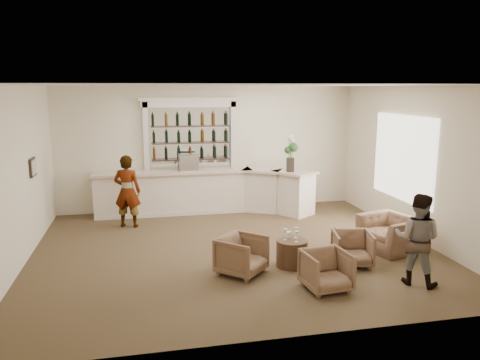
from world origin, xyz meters
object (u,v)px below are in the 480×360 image
object	(u,v)px
cocktail_table	(292,253)
sommelier	(127,191)
armchair_center	(326,271)
guest	(417,239)
espresso_machine	(189,162)
flower_vase	(290,151)
armchair_far	(390,233)
armchair_right	(352,248)
bar_counter	(206,191)
armchair_left	(242,255)

from	to	relation	value
cocktail_table	sommelier	world-z (taller)	sommelier
armchair_center	guest	bearing A→B (deg)	-8.73
espresso_machine	flower_vase	xyz separation A→B (m)	(2.53, -0.70, 0.32)
espresso_machine	armchair_far	bearing A→B (deg)	-46.01
cocktail_table	espresso_machine	world-z (taller)	espresso_machine
armchair_center	flower_vase	bearing A→B (deg)	73.27
sommelier	armchair_far	bearing A→B (deg)	167.31
armchair_far	armchair_right	bearing A→B (deg)	-77.31
sommelier	armchair_center	distance (m)	5.41
bar_counter	armchair_left	bearing A→B (deg)	-89.28
armchair_center	armchair_far	distance (m)	2.52
sommelier	flower_vase	xyz separation A→B (m)	(4.07, 0.25, 0.81)
sommelier	espresso_machine	world-z (taller)	sommelier
cocktail_table	flower_vase	size ratio (longest dim) A/B	0.61
cocktail_table	armchair_far	bearing A→B (deg)	10.99
guest	espresso_machine	bearing A→B (deg)	-16.36
bar_counter	armchair_center	distance (m)	5.34
armchair_center	armchair_left	bearing A→B (deg)	135.91
bar_counter	espresso_machine	xyz separation A→B (m)	(-0.43, 0.07, 0.78)
cocktail_table	guest	size ratio (longest dim) A/B	0.37
armchair_left	armchair_far	size ratio (longest dim) A/B	0.71
bar_counter	sommelier	size ratio (longest dim) A/B	3.32
armchair_center	armchair_right	distance (m)	1.29
guest	armchair_center	xyz separation A→B (m)	(-1.57, 0.07, -0.45)
armchair_left	flower_vase	size ratio (longest dim) A/B	0.80
armchair_right	flower_vase	xyz separation A→B (m)	(-0.06, 3.62, 1.35)
armchair_center	flower_vase	distance (m)	4.82
armchair_center	cocktail_table	bearing A→B (deg)	95.09
armchair_left	armchair_center	size ratio (longest dim) A/B	1.05
bar_counter	armchair_right	bearing A→B (deg)	-63.14
cocktail_table	sommelier	distance (m)	4.43
armchair_left	bar_counter	bearing A→B (deg)	44.02
armchair_left	armchair_far	xyz separation A→B (m)	(3.21, 0.61, 0.00)
armchair_far	sommelier	bearing A→B (deg)	-134.21
espresso_machine	armchair_right	bearing A→B (deg)	-60.00
sommelier	armchair_center	size ratio (longest dim) A/B	2.39
armchair_far	armchair_center	bearing A→B (deg)	-68.80
armchair_left	armchair_right	bearing A→B (deg)	-46.99
guest	armchair_right	size ratio (longest dim) A/B	2.21
flower_vase	sommelier	bearing A→B (deg)	-176.53
espresso_machine	bar_counter	bearing A→B (deg)	-9.85
espresso_machine	flower_vase	world-z (taller)	flower_vase
armchair_far	flower_vase	size ratio (longest dim) A/B	1.13
bar_counter	armchair_far	bearing A→B (deg)	-48.14
guest	armchair_left	size ratio (longest dim) A/B	2.05
bar_counter	armchair_center	size ratio (longest dim) A/B	7.93
cocktail_table	armchair_left	xyz separation A→B (m)	(-0.98, -0.17, 0.09)
bar_counter	espresso_machine	bearing A→B (deg)	171.05
bar_counter	armchair_right	distance (m)	4.78
armchair_left	armchair_far	distance (m)	3.26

